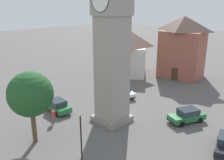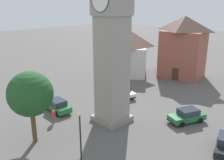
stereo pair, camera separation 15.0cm
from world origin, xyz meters
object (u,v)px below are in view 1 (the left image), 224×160
object	(u,v)px
car_white_side	(57,106)
car_black_far	(123,91)
building_corner_back	(182,47)
lamp_post	(81,131)
pedestrian	(53,114)
clock_tower	(112,9)
car_blue_kerb	(187,115)
building_shop_left	(128,52)
tree	(31,94)

from	to	relation	value
car_white_side	car_black_far	bearing A→B (deg)	-102.48
building_corner_back	lamp_post	distance (m)	30.05
pedestrian	clock_tower	bearing A→B (deg)	-129.34
car_black_far	building_corner_back	world-z (taller)	building_corner_back
clock_tower	car_white_side	xyz separation A→B (m)	(6.46, 3.07, -11.44)
car_blue_kerb	building_corner_back	distance (m)	18.90
building_shop_left	car_black_far	bearing A→B (deg)	129.04
tree	building_shop_left	size ratio (longest dim) A/B	0.67
clock_tower	car_black_far	world-z (taller)	clock_tower
clock_tower	building_shop_left	distance (m)	21.11
clock_tower	lamp_post	size ratio (longest dim) A/B	4.16
pedestrian	tree	size ratio (longest dim) A/B	0.24
car_black_far	car_white_side	bearing A→B (deg)	77.52
clock_tower	building_corner_back	bearing A→B (deg)	-79.73
pedestrian	building_shop_left	size ratio (longest dim) A/B	0.16
car_black_far	lamp_post	xyz separation A→B (m)	(-8.75, 14.24, 2.60)
car_blue_kerb	car_white_side	bearing A→B (deg)	34.95
tree	lamp_post	world-z (taller)	tree
car_blue_kerb	lamp_post	bearing A→B (deg)	82.76
car_blue_kerb	pedestrian	bearing A→B (deg)	46.37
car_white_side	pedestrian	xyz separation A→B (m)	(-2.35, 1.94, 0.25)
pedestrian	lamp_post	world-z (taller)	lamp_post
car_black_far	tree	distance (m)	15.66
tree	building_corner_back	bearing A→B (deg)	-86.39
clock_tower	tree	distance (m)	11.34
pedestrian	building_corner_back	bearing A→B (deg)	-90.62
car_blue_kerb	building_shop_left	world-z (taller)	building_shop_left
tree	car_black_far	bearing A→B (deg)	-80.97
car_blue_kerb	car_black_far	size ratio (longest dim) A/B	1.00
clock_tower	pedestrian	xyz separation A→B (m)	(4.11, 5.01, -11.19)
car_blue_kerb	building_corner_back	bearing A→B (deg)	-57.13
pedestrian	car_white_side	bearing A→B (deg)	-39.57
building_corner_back	lamp_post	xyz separation A→B (m)	(-8.23, 28.83, -2.03)
building_shop_left	pedestrian	bearing A→B (deg)	110.25
clock_tower	tree	size ratio (longest dim) A/B	3.00
building_shop_left	lamp_post	world-z (taller)	building_shop_left
car_blue_kerb	building_shop_left	distance (m)	20.68
car_white_side	tree	bearing A→B (deg)	130.05
lamp_post	car_black_far	bearing A→B (deg)	-58.44
car_black_far	building_shop_left	bearing A→B (deg)	-50.96
car_black_far	lamp_post	distance (m)	16.91
building_corner_back	car_blue_kerb	bearing A→B (deg)	122.87
car_blue_kerb	lamp_post	size ratio (longest dim) A/B	0.89
clock_tower	car_black_far	bearing A→B (deg)	-56.35
pedestrian	building_corner_back	distance (m)	26.48
building_shop_left	lamp_post	bearing A→B (deg)	124.64
car_black_far	car_blue_kerb	bearing A→B (deg)	175.65
clock_tower	building_corner_back	xyz separation A→B (m)	(3.82, -21.10, -6.81)
clock_tower	car_black_far	xyz separation A→B (m)	(4.33, -6.51, -11.44)
car_white_side	car_black_far	distance (m)	9.82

